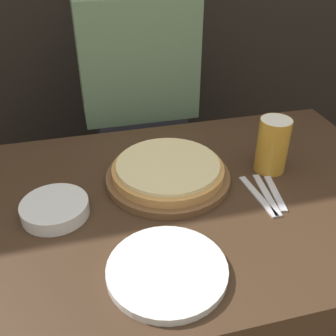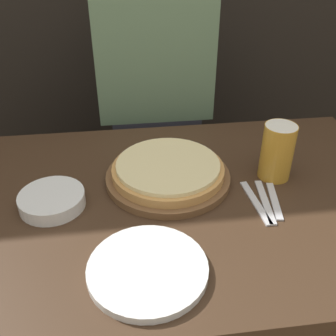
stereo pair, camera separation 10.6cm
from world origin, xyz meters
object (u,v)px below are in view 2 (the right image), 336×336
object	(u,v)px
beer_glass	(278,150)
dinner_plate	(148,269)
fork	(256,202)
spoon	(274,201)
dinner_knife	(265,202)
pizza_on_board	(168,172)
diner_person	(155,124)
side_bowl	(52,200)

from	to	relation	value
beer_glass	dinner_plate	distance (m)	0.49
fork	spoon	distance (m)	0.05
dinner_plate	dinner_knife	bearing A→B (deg)	31.31
pizza_on_board	beer_glass	bearing A→B (deg)	-3.25
dinner_knife	spoon	world-z (taller)	same
beer_glass	spoon	size ratio (longest dim) A/B	1.03
beer_glass	diner_person	xyz separation A→B (m)	(-0.28, 0.51, -0.16)
beer_glass	diner_person	distance (m)	0.61
pizza_on_board	dinner_plate	xyz separation A→B (m)	(-0.08, -0.32, -0.02)
side_bowl	dinner_knife	world-z (taller)	side_bowl
pizza_on_board	beer_glass	xyz separation A→B (m)	(0.30, -0.02, 0.06)
dinner_plate	spoon	world-z (taller)	dinner_plate
dinner_knife	spoon	distance (m)	0.03
dinner_plate	spoon	xyz separation A→B (m)	(0.34, 0.19, -0.01)
dinner_plate	dinner_knife	distance (m)	0.37
side_bowl	spoon	xyz separation A→B (m)	(0.56, -0.06, -0.02)
dinner_knife	diner_person	world-z (taller)	diner_person
pizza_on_board	beer_glass	world-z (taller)	beer_glass
dinner_plate	dinner_knife	world-z (taller)	dinner_plate
side_bowl	spoon	size ratio (longest dim) A/B	1.07
pizza_on_board	spoon	size ratio (longest dim) A/B	2.23
beer_glass	spoon	bearing A→B (deg)	-108.36
beer_glass	spoon	distance (m)	0.15
dinner_knife	beer_glass	bearing A→B (deg)	61.09
dinner_plate	fork	size ratio (longest dim) A/B	1.39
side_bowl	fork	xyz separation A→B (m)	(0.51, -0.06, -0.02)
spoon	diner_person	xyz separation A→B (m)	(-0.24, 0.63, -0.08)
dinner_knife	diner_person	distance (m)	0.67
diner_person	beer_glass	bearing A→B (deg)	-61.14
beer_glass	dinner_knife	size ratio (longest dim) A/B	0.87
pizza_on_board	dinner_knife	bearing A→B (deg)	-29.22
side_bowl	spoon	world-z (taller)	side_bowl
pizza_on_board	dinner_knife	xyz separation A→B (m)	(0.23, -0.13, -0.02)
side_bowl	dinner_plate	bearing A→B (deg)	-48.70
dinner_knife	side_bowl	bearing A→B (deg)	174.05
dinner_plate	fork	xyz separation A→B (m)	(0.29, 0.19, -0.01)
dinner_plate	spoon	distance (m)	0.39
pizza_on_board	spoon	distance (m)	0.29
dinner_knife	diner_person	bearing A→B (deg)	109.33
pizza_on_board	diner_person	bearing A→B (deg)	88.44
dinner_plate	diner_person	world-z (taller)	diner_person
dinner_plate	side_bowl	xyz separation A→B (m)	(-0.22, 0.25, 0.01)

